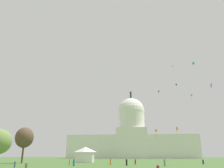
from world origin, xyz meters
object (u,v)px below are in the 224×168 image
person_black_mid_right (127,162)px  kite_black_high (176,85)px  tree_west_near (24,138)px  kite_turquoise_high (193,63)px  capitol_building (132,138)px  kite_white_high (172,66)px  person_orange_near_tree_west (69,162)px  person_maroon_near_tree_east (135,162)px  kite_gold_low (156,131)px  person_orange_deep_crowd (110,162)px  kite_red_high (159,92)px  person_teal_lawn_far_left (74,163)px  kite_lime_mid (191,95)px  kite_orange_low (177,129)px  person_denim_edge_east (15,164)px  kite_yellow_low (101,137)px  kite_magenta_mid (211,85)px  person_grey_lawn_far_right (165,163)px  person_navy_front_left (203,162)px  person_olive_near_tent (26,167)px  event_tent (85,155)px

person_black_mid_right → kite_black_high: size_ratio=0.54×
tree_west_near → kite_turquoise_high: kite_turquoise_high is taller
capitol_building → kite_white_high: 93.54m
tree_west_near → person_orange_near_tree_west: bearing=-32.4°
person_maroon_near_tree_east → kite_gold_low: 39.11m
capitol_building → person_orange_deep_crowd: size_ratio=67.23×
person_maroon_near_tree_east → kite_white_high: 92.40m
kite_black_high → person_orange_near_tree_west: bearing=-83.2°
kite_red_high → kite_gold_low: 36.62m
kite_gold_low → kite_turquoise_high: size_ratio=1.08×
kite_red_high → person_teal_lawn_far_left: bearing=136.8°
kite_red_high → kite_gold_low: bearing=147.1°
person_teal_lawn_far_left → person_orange_deep_crowd: 11.06m
person_maroon_near_tree_east → kite_lime_mid: (30.92, 51.38, 32.92)m
kite_orange_low → kite_white_high: kite_white_high is taller
person_denim_edge_east → kite_yellow_low: 124.44m
kite_orange_low → kite_magenta_mid: size_ratio=2.31×
tree_west_near → kite_red_high: (52.83, 55.41, 30.41)m
person_grey_lawn_far_right → kite_magenta_mid: bearing=39.7°
person_maroon_near_tree_east → person_navy_front_left: (20.20, 3.13, -0.08)m
person_grey_lawn_far_right → kite_white_high: 100.04m
tree_west_near → kite_gold_low: kite_gold_low is taller
capitol_building → kite_white_high: bearing=-70.2°
kite_yellow_low → kite_white_high: bearing=-175.3°
person_olive_near_tent → kite_red_high: kite_red_high is taller
kite_orange_low → person_olive_near_tent: bearing=84.1°
person_orange_near_tree_west → kite_yellow_low: bearing=32.7°
person_denim_edge_east → kite_magenta_mid: kite_magenta_mid is taller
person_orange_near_tree_west → kite_orange_low: size_ratio=0.43×
person_teal_lawn_far_left → kite_gold_low: 56.42m
person_olive_near_tent → kite_gold_low: size_ratio=0.32×
kite_turquoise_high → kite_orange_low: bearing=16.1°
person_black_mid_right → kite_yellow_low: size_ratio=0.46×
kite_orange_low → kite_magenta_mid: 21.78m
event_tent → kite_orange_low: 37.68m
person_navy_front_left → kite_magenta_mid: bearing=-128.6°
person_navy_front_left → person_denim_edge_east: person_navy_front_left is taller
tree_west_near → person_teal_lawn_far_left: (23.12, -19.34, -7.63)m
capitol_building → person_grey_lawn_far_right: (10.75, -160.24, -17.87)m
capitol_building → event_tent: capitol_building is taller
person_grey_lawn_far_right → person_black_mid_right: 10.11m
person_grey_lawn_far_right → person_navy_front_left: bearing=39.8°
person_olive_near_tent → person_denim_edge_east: 13.59m
person_black_mid_right → kite_orange_low: kite_orange_low is taller
kite_lime_mid → kite_magenta_mid: 38.68m
person_teal_lawn_far_left → kite_white_high: (40.22, 81.68, 56.88)m
person_orange_near_tree_west → person_orange_deep_crowd: 11.28m
event_tent → person_denim_edge_east: size_ratio=4.57×
person_maroon_near_tree_east → kite_black_high: bearing=-126.7°
person_teal_lawn_far_left → kite_turquoise_high: size_ratio=0.42×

